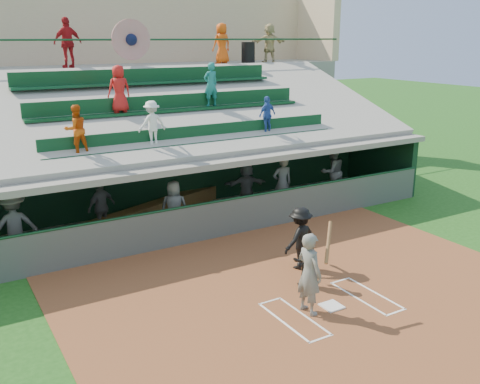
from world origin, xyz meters
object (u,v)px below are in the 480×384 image
batter_at_plate (309,273)px  catcher (305,261)px  trash_bin (248,52)px  home_plate (332,306)px

batter_at_plate → catcher: (0.73, 1.09, -0.29)m
catcher → trash_bin: (5.42, 11.47, 4.41)m
batter_at_plate → trash_bin: bearing=63.9°
trash_bin → catcher: bearing=-115.3°
home_plate → trash_bin: size_ratio=0.49×
home_plate → trash_bin: trash_bin is taller
home_plate → catcher: (0.15, 1.17, 0.60)m
batter_at_plate → trash_bin: 14.58m
home_plate → catcher: size_ratio=0.35×
batter_at_plate → catcher: 1.35m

